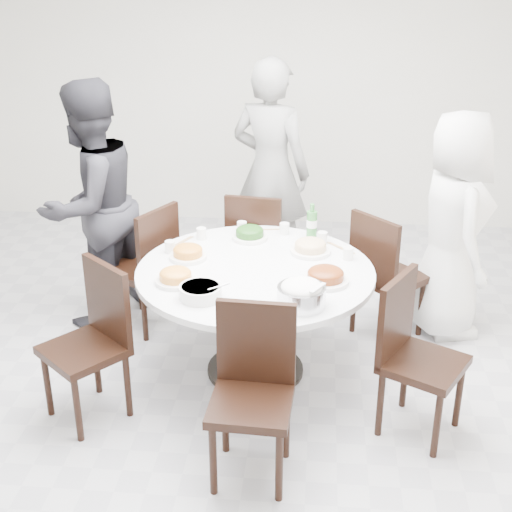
# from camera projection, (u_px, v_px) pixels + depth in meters

# --- Properties ---
(floor) EXTENTS (6.00, 6.00, 0.01)m
(floor) POSITION_uv_depth(u_px,v_px,m) (232.00, 387.00, 4.59)
(floor) COLOR #B4B4B9
(floor) RESTS_ON ground
(wall_back) EXTENTS (6.00, 0.01, 2.80)m
(wall_back) POSITION_uv_depth(u_px,v_px,m) (268.00, 82.00, 6.75)
(wall_back) COLOR silver
(wall_back) RESTS_ON ground
(dining_table) EXTENTS (1.50, 1.50, 0.75)m
(dining_table) POSITION_uv_depth(u_px,v_px,m) (255.00, 322.00, 4.62)
(dining_table) COLOR white
(dining_table) RESTS_ON floor
(chair_ne) EXTENTS (0.59, 0.59, 0.95)m
(chair_ne) POSITION_uv_depth(u_px,v_px,m) (390.00, 274.00, 5.04)
(chair_ne) COLOR black
(chair_ne) RESTS_ON floor
(chair_n) EXTENTS (0.47, 0.47, 0.95)m
(chair_n) POSITION_uv_depth(u_px,v_px,m) (258.00, 248.00, 5.47)
(chair_n) COLOR black
(chair_n) RESTS_ON floor
(chair_nw) EXTENTS (0.57, 0.57, 0.95)m
(chair_nw) POSITION_uv_depth(u_px,v_px,m) (140.00, 266.00, 5.16)
(chair_nw) COLOR black
(chair_nw) RESTS_ON floor
(chair_sw) EXTENTS (0.59, 0.59, 0.95)m
(chair_sw) POSITION_uv_depth(u_px,v_px,m) (83.00, 347.00, 4.14)
(chair_sw) COLOR black
(chair_sw) RESTS_ON floor
(chair_s) EXTENTS (0.44, 0.44, 0.95)m
(chair_s) POSITION_uv_depth(u_px,v_px,m) (251.00, 401.00, 3.66)
(chair_s) COLOR black
(chair_s) RESTS_ON floor
(chair_se) EXTENTS (0.57, 0.57, 0.95)m
(chair_se) POSITION_uv_depth(u_px,v_px,m) (424.00, 361.00, 4.01)
(chair_se) COLOR black
(chair_se) RESTS_ON floor
(diner_right) EXTENTS (0.65, 0.87, 1.62)m
(diner_right) POSITION_uv_depth(u_px,v_px,m) (453.00, 226.00, 4.97)
(diner_right) COLOR silver
(diner_right) RESTS_ON floor
(diner_middle) EXTENTS (0.78, 0.65, 1.83)m
(diner_middle) POSITION_uv_depth(u_px,v_px,m) (271.00, 171.00, 5.78)
(diner_middle) COLOR black
(diner_middle) RESTS_ON floor
(diner_left) EXTENTS (1.01, 1.09, 1.79)m
(diner_left) POSITION_uv_depth(u_px,v_px,m) (91.00, 205.00, 5.11)
(diner_left) COLOR #222227
(diner_left) RESTS_ON floor
(dish_greens) EXTENTS (0.25, 0.25, 0.06)m
(dish_greens) POSITION_uv_depth(u_px,v_px,m) (250.00, 235.00, 4.90)
(dish_greens) COLOR white
(dish_greens) RESTS_ON dining_table
(dish_pale) EXTENTS (0.27, 0.27, 0.07)m
(dish_pale) POSITION_uv_depth(u_px,v_px,m) (310.00, 248.00, 4.68)
(dish_pale) COLOR white
(dish_pale) RESTS_ON dining_table
(dish_orange) EXTENTS (0.24, 0.24, 0.07)m
(dish_orange) POSITION_uv_depth(u_px,v_px,m) (188.00, 254.00, 4.60)
(dish_orange) COLOR white
(dish_orange) RESTS_ON dining_table
(dish_redbrown) EXTENTS (0.28, 0.28, 0.07)m
(dish_redbrown) POSITION_uv_depth(u_px,v_px,m) (326.00, 277.00, 4.28)
(dish_redbrown) COLOR white
(dish_redbrown) RESTS_ON dining_table
(dish_tofu) EXTENTS (0.25, 0.25, 0.06)m
(dish_tofu) POSITION_uv_depth(u_px,v_px,m) (176.00, 278.00, 4.28)
(dish_tofu) COLOR white
(dish_tofu) RESTS_ON dining_table
(rice_bowl) EXTENTS (0.28, 0.28, 0.12)m
(rice_bowl) POSITION_uv_depth(u_px,v_px,m) (301.00, 297.00, 4.00)
(rice_bowl) COLOR silver
(rice_bowl) RESTS_ON dining_table
(soup_bowl) EXTENTS (0.25, 0.25, 0.08)m
(soup_bowl) POSITION_uv_depth(u_px,v_px,m) (200.00, 292.00, 4.10)
(soup_bowl) COLOR white
(soup_bowl) RESTS_ON dining_table
(beverage_bottle) EXTENTS (0.07, 0.07, 0.25)m
(beverage_bottle) POSITION_uv_depth(u_px,v_px,m) (312.00, 221.00, 4.88)
(beverage_bottle) COLOR #307A32
(beverage_bottle) RESTS_ON dining_table
(tea_cups) EXTENTS (0.07, 0.07, 0.08)m
(tea_cups) POSITION_uv_depth(u_px,v_px,m) (260.00, 228.00, 4.99)
(tea_cups) COLOR white
(tea_cups) RESTS_ON dining_table
(chopsticks) EXTENTS (0.24, 0.04, 0.01)m
(chopsticks) POSITION_uv_depth(u_px,v_px,m) (268.00, 228.00, 5.09)
(chopsticks) COLOR tan
(chopsticks) RESTS_ON dining_table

